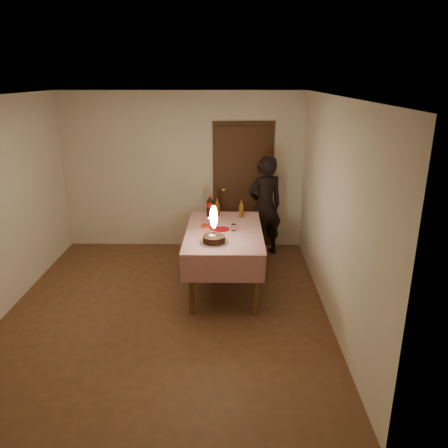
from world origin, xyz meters
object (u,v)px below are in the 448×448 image
(clear_cup, at_px, (234,227))
(cola_bottle, at_px, (210,206))
(birthday_cake, at_px, (214,234))
(red_cup, at_px, (212,226))
(dining_table, at_px, (224,238))
(red_plate, at_px, (221,229))
(amber_bottle_right, at_px, (241,209))
(photographer, at_px, (265,206))
(amber_bottle_left, at_px, (217,208))

(clear_cup, distance_m, cola_bottle, 0.75)
(birthday_cake, distance_m, red_cup, 0.51)
(dining_table, distance_m, red_cup, 0.23)
(red_plate, bearing_deg, amber_bottle_right, 62.93)
(dining_table, relative_size, photographer, 1.05)
(dining_table, xyz_separation_m, amber_bottle_left, (-0.11, 0.66, 0.23))
(dining_table, xyz_separation_m, photographer, (0.64, 1.23, 0.09))
(red_cup, distance_m, clear_cup, 0.29)
(red_cup, bearing_deg, birthday_cake, -85.77)
(red_plate, height_order, amber_bottle_left, amber_bottle_left)
(clear_cup, distance_m, amber_bottle_left, 0.71)
(clear_cup, bearing_deg, red_plate, 166.19)
(birthday_cake, bearing_deg, dining_table, 75.29)
(birthday_cake, height_order, clear_cup, birthday_cake)
(red_plate, height_order, clear_cup, clear_cup)
(amber_bottle_right, height_order, photographer, photographer)
(red_cup, distance_m, cola_bottle, 0.61)
(dining_table, xyz_separation_m, cola_bottle, (-0.22, 0.65, 0.26))
(birthday_cake, height_order, red_plate, birthday_cake)
(birthday_cake, distance_m, clear_cup, 0.52)
(dining_table, height_order, birthday_cake, birthday_cake)
(cola_bottle, height_order, photographer, photographer)
(amber_bottle_right, bearing_deg, amber_bottle_left, 168.87)
(birthday_cake, xyz_separation_m, clear_cup, (0.25, 0.45, -0.07))
(red_cup, bearing_deg, amber_bottle_left, 85.31)
(dining_table, relative_size, red_cup, 17.20)
(dining_table, relative_size, red_plate, 7.82)
(red_cup, bearing_deg, cola_bottle, 95.76)
(amber_bottle_right, bearing_deg, cola_bottle, 172.64)
(birthday_cake, distance_m, amber_bottle_right, 1.10)
(clear_cup, height_order, cola_bottle, cola_bottle)
(clear_cup, distance_m, amber_bottle_right, 0.61)
(amber_bottle_left, height_order, photographer, photographer)
(dining_table, height_order, red_cup, red_cup)
(clear_cup, height_order, amber_bottle_left, amber_bottle_left)
(amber_bottle_right, bearing_deg, clear_cup, -100.75)
(red_plate, xyz_separation_m, photographer, (0.68, 1.19, -0.03))
(dining_table, bearing_deg, amber_bottle_right, 67.47)
(clear_cup, height_order, amber_bottle_right, amber_bottle_right)
(red_plate, bearing_deg, birthday_cake, -99.49)
(red_cup, bearing_deg, clear_cup, -10.67)
(cola_bottle, relative_size, amber_bottle_left, 1.25)
(amber_bottle_left, bearing_deg, dining_table, -80.67)
(red_plate, height_order, cola_bottle, cola_bottle)
(clear_cup, xyz_separation_m, cola_bottle, (-0.35, 0.65, 0.11))
(cola_bottle, xyz_separation_m, photographer, (0.86, 0.58, -0.17))
(birthday_cake, xyz_separation_m, cola_bottle, (-0.10, 1.10, 0.04))
(red_plate, xyz_separation_m, cola_bottle, (-0.18, 0.61, 0.15))
(birthday_cake, relative_size, red_cup, 4.84)
(amber_bottle_left, xyz_separation_m, amber_bottle_right, (0.35, -0.07, 0.00))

